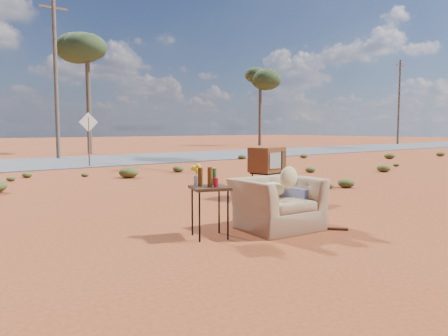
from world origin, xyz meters
TOP-DOWN VIEW (x-y plane):
  - ground at (0.00, 0.00)m, footprint 140.00×140.00m
  - highway at (0.00, 15.00)m, footprint 140.00×7.00m
  - armchair at (-0.20, -0.42)m, footprint 1.50×0.93m
  - tv_unit at (1.64, 1.83)m, footprint 0.80×0.69m
  - side_table at (-1.47, -0.18)m, footprint 0.66×0.66m
  - rusty_bar at (-0.08, -0.57)m, footprint 1.10×1.29m
  - road_sign at (1.50, 12.00)m, footprint 0.78×0.06m
  - eucalyptus_center at (5.00, 21.00)m, footprint 3.20×3.20m
  - eucalyptus_right at (22.00, 24.00)m, footprint 3.20×3.20m
  - utility_pole_center at (2.00, 17.50)m, footprint 1.40×0.20m
  - utility_pole_east at (34.00, 17.50)m, footprint 1.40×0.20m
  - scrub_patch at (-0.82, 4.41)m, footprint 17.49×8.07m

SIDE VIEW (x-z plane):
  - ground at x=0.00m, z-range 0.00..0.00m
  - highway at x=0.00m, z-range 0.00..0.04m
  - rusty_bar at x=-0.08m, z-range 0.00..0.04m
  - scrub_patch at x=-0.82m, z-range -0.03..0.30m
  - armchair at x=-0.20m, z-range -0.04..1.03m
  - side_table at x=-1.47m, z-range 0.24..1.28m
  - tv_unit at x=1.64m, z-range 0.28..1.41m
  - road_sign at x=1.50m, z-range 0.41..2.60m
  - utility_pole_center at x=2.00m, z-range 0.15..8.15m
  - utility_pole_east at x=34.00m, z-range 0.15..8.15m
  - eucalyptus_right at x=22.00m, z-range 2.39..9.49m
  - eucalyptus_center at x=5.00m, z-range 2.63..10.23m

